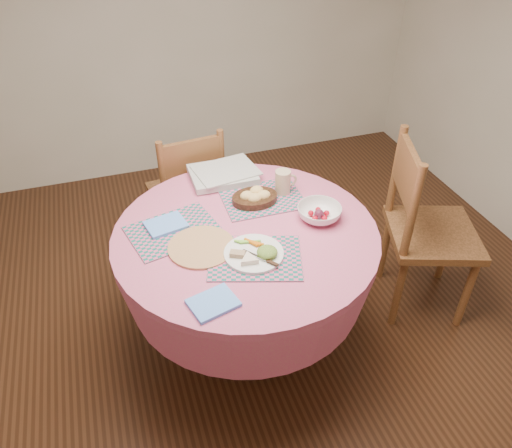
% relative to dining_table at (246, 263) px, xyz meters
% --- Properties ---
extents(ground, '(4.00, 4.00, 0.00)m').
position_rel_dining_table_xyz_m(ground, '(0.00, 0.00, -0.56)').
color(ground, '#331C0F').
rests_on(ground, ground).
extents(room_envelope, '(4.01, 4.01, 2.71)m').
position_rel_dining_table_xyz_m(room_envelope, '(0.00, 0.00, 1.16)').
color(room_envelope, silver).
rests_on(room_envelope, ground).
extents(dining_table, '(1.24, 1.24, 0.75)m').
position_rel_dining_table_xyz_m(dining_table, '(0.00, 0.00, 0.00)').
color(dining_table, '#CA5E7C').
rests_on(dining_table, ground).
extents(chair_right, '(0.59, 0.61, 1.04)m').
position_rel_dining_table_xyz_m(chair_right, '(1.00, -0.00, -0.02)').
color(chair_right, brown).
rests_on(chair_right, ground).
extents(chair_back, '(0.47, 0.45, 0.92)m').
position_rel_dining_table_xyz_m(chair_back, '(-0.12, 0.82, -0.07)').
color(chair_back, brown).
rests_on(chair_back, ground).
extents(placemat_front, '(0.47, 0.41, 0.01)m').
position_rel_dining_table_xyz_m(placemat_front, '(-0.02, -0.20, 0.20)').
color(placemat_front, '#116157').
rests_on(placemat_front, dining_table).
extents(placemat_left, '(0.46, 0.38, 0.01)m').
position_rel_dining_table_xyz_m(placemat_left, '(-0.32, 0.10, 0.20)').
color(placemat_left, '#116157').
rests_on(placemat_left, dining_table).
extents(placemat_back, '(0.40, 0.31, 0.01)m').
position_rel_dining_table_xyz_m(placemat_back, '(0.16, 0.23, 0.20)').
color(placemat_back, '#116157').
rests_on(placemat_back, dining_table).
extents(wicker_trivet, '(0.30, 0.30, 0.01)m').
position_rel_dining_table_xyz_m(wicker_trivet, '(-0.22, -0.05, 0.20)').
color(wicker_trivet, '#A47A47').
rests_on(wicker_trivet, dining_table).
extents(napkin_near, '(0.21, 0.18, 0.01)m').
position_rel_dining_table_xyz_m(napkin_near, '(-0.26, -0.40, 0.20)').
color(napkin_near, '#6098F9').
rests_on(napkin_near, dining_table).
extents(napkin_far, '(0.21, 0.18, 0.01)m').
position_rel_dining_table_xyz_m(napkin_far, '(-0.35, 0.15, 0.21)').
color(napkin_far, '#6098F9').
rests_on(napkin_far, placemat_left).
extents(dinner_plate, '(0.26, 0.26, 0.05)m').
position_rel_dining_table_xyz_m(dinner_plate, '(-0.01, -0.18, 0.22)').
color(dinner_plate, white).
rests_on(dinner_plate, placemat_front).
extents(bread_bowl, '(0.23, 0.23, 0.08)m').
position_rel_dining_table_xyz_m(bread_bowl, '(0.11, 0.21, 0.23)').
color(bread_bowl, black).
rests_on(bread_bowl, placemat_back).
extents(latte_mug, '(0.12, 0.08, 0.12)m').
position_rel_dining_table_xyz_m(latte_mug, '(0.28, 0.25, 0.26)').
color(latte_mug, tan).
rests_on(latte_mug, placemat_back).
extents(fruit_bowl, '(0.22, 0.22, 0.07)m').
position_rel_dining_table_xyz_m(fruit_bowl, '(0.36, -0.01, 0.23)').
color(fruit_bowl, white).
rests_on(fruit_bowl, dining_table).
extents(newspaper_stack, '(0.37, 0.29, 0.04)m').
position_rel_dining_table_xyz_m(newspaper_stack, '(0.02, 0.48, 0.22)').
color(newspaper_stack, silver).
rests_on(newspaper_stack, dining_table).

